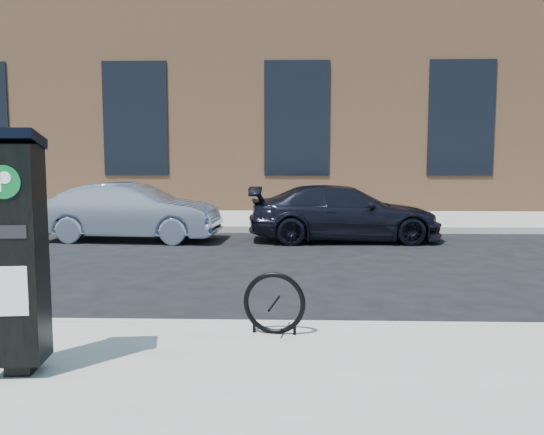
{
  "coord_description": "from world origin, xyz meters",
  "views": [
    {
      "loc": [
        -0.18,
        -5.9,
        1.9
      ],
      "look_at": [
        -0.39,
        0.5,
        1.2
      ],
      "focal_mm": 38.0,
      "sensor_mm": 36.0,
      "label": 1
    }
  ],
  "objects_px": {
    "parking_kiosk": "(16,250)",
    "car_silver": "(131,212)",
    "bike_rack": "(274,304)",
    "car_dark": "(344,213)"
  },
  "relations": [
    {
      "from": "parking_kiosk",
      "to": "car_silver",
      "type": "height_order",
      "value": "parking_kiosk"
    },
    {
      "from": "parking_kiosk",
      "to": "bike_rack",
      "type": "bearing_deg",
      "value": 22.19
    },
    {
      "from": "car_dark",
      "to": "bike_rack",
      "type": "bearing_deg",
      "value": 167.37
    },
    {
      "from": "parking_kiosk",
      "to": "car_dark",
      "type": "bearing_deg",
      "value": 61.93
    },
    {
      "from": "parking_kiosk",
      "to": "car_silver",
      "type": "distance_m",
      "value": 8.25
    },
    {
      "from": "parking_kiosk",
      "to": "car_dark",
      "type": "height_order",
      "value": "parking_kiosk"
    },
    {
      "from": "bike_rack",
      "to": "car_dark",
      "type": "distance_m",
      "value": 7.3
    },
    {
      "from": "parking_kiosk",
      "to": "bike_rack",
      "type": "xyz_separation_m",
      "value": [
        2.01,
        1.08,
        -0.7
      ]
    },
    {
      "from": "parking_kiosk",
      "to": "bike_rack",
      "type": "distance_m",
      "value": 2.39
    },
    {
      "from": "parking_kiosk",
      "to": "bike_rack",
      "type": "relative_size",
      "value": 3.16
    }
  ]
}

